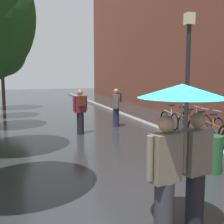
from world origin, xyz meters
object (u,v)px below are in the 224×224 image
(pedestrian_walking_midground, at_px, (80,111))
(parked_bicycle_6, at_px, (175,118))
(street_lamp_post, at_px, (188,71))
(litter_bin, at_px, (213,154))
(parked_bicycle_2, at_px, (218,131))
(parked_bicycle_5, at_px, (186,121))
(parked_bicycle_3, at_px, (206,127))
(pedestrian_walking_far, at_px, (116,107))
(couple_under_umbrella, at_px, (182,135))
(street_tree_4, at_px, (1,52))
(parked_bicycle_4, at_px, (194,124))

(pedestrian_walking_midground, bearing_deg, parked_bicycle_6, 1.99)
(street_lamp_post, bearing_deg, litter_bin, -104.89)
(parked_bicycle_2, xyz_separation_m, parked_bicycle_6, (0.03, 2.77, 0.00))
(street_lamp_post, bearing_deg, parked_bicycle_5, 57.08)
(parked_bicycle_6, distance_m, street_lamp_post, 4.06)
(parked_bicycle_3, distance_m, parked_bicycle_5, 1.40)
(parked_bicycle_6, relative_size, pedestrian_walking_far, 0.69)
(parked_bicycle_5, height_order, pedestrian_walking_midground, pedestrian_walking_midground)
(parked_bicycle_2, height_order, couple_under_umbrella, couple_under_umbrella)
(parked_bicycle_3, relative_size, litter_bin, 1.29)
(parked_bicycle_2, xyz_separation_m, couple_under_umbrella, (-4.12, -4.42, 1.05))
(parked_bicycle_3, xyz_separation_m, parked_bicycle_6, (0.01, 2.07, 0.00))
(litter_bin, height_order, pedestrian_walking_far, pedestrian_walking_far)
(parked_bicycle_2, height_order, parked_bicycle_5, same)
(parked_bicycle_5, relative_size, parked_bicycle_6, 1.03)
(street_tree_4, distance_m, litter_bin, 14.93)
(parked_bicycle_5, relative_size, litter_bin, 1.34)
(parked_bicycle_4, xyz_separation_m, pedestrian_walking_midground, (-4.04, 1.26, 0.51))
(litter_bin, bearing_deg, pedestrian_walking_midground, 111.69)
(street_tree_4, height_order, parked_bicycle_2, street_tree_4)
(parked_bicycle_3, relative_size, couple_under_umbrella, 0.52)
(street_tree_4, bearing_deg, parked_bicycle_6, -50.22)
(parked_bicycle_3, bearing_deg, litter_bin, -123.75)
(couple_under_umbrella, bearing_deg, street_tree_4, 100.68)
(parked_bicycle_3, xyz_separation_m, litter_bin, (-2.06, -3.08, 0.05))
(street_tree_4, xyz_separation_m, pedestrian_walking_midground, (3.05, -8.69, -2.66))
(litter_bin, distance_m, pedestrian_walking_far, 6.04)
(parked_bicycle_2, distance_m, street_lamp_post, 2.50)
(parked_bicycle_3, xyz_separation_m, parked_bicycle_4, (-0.01, 0.68, 0.00))
(street_lamp_post, bearing_deg, street_tree_4, 115.32)
(parked_bicycle_6, xyz_separation_m, street_lamp_post, (-1.55, -3.21, 1.94))
(parked_bicycle_3, bearing_deg, pedestrian_walking_midground, 154.50)
(parked_bicycle_5, xyz_separation_m, couple_under_umbrella, (-4.24, -6.51, 1.05))
(parked_bicycle_2, relative_size, parked_bicycle_5, 1.02)
(litter_bin, relative_size, pedestrian_walking_midground, 0.51)
(parked_bicycle_5, bearing_deg, litter_bin, -115.73)
(parked_bicycle_3, xyz_separation_m, pedestrian_walking_midground, (-4.05, 1.93, 0.51))
(street_tree_4, relative_size, parked_bicycle_4, 4.61)
(street_tree_4, bearing_deg, parked_bicycle_2, -57.95)
(street_tree_4, relative_size, parked_bicycle_3, 4.60)
(parked_bicycle_5, bearing_deg, parked_bicycle_3, -93.98)
(parked_bicycle_2, distance_m, litter_bin, 3.13)
(parked_bicycle_4, bearing_deg, parked_bicycle_3, -88.94)
(parked_bicycle_3, xyz_separation_m, street_lamp_post, (-1.54, -1.14, 1.94))
(couple_under_umbrella, height_order, pedestrian_walking_far, couple_under_umbrella)
(parked_bicycle_3, bearing_deg, street_tree_4, 123.79)
(parked_bicycle_2, bearing_deg, litter_bin, -130.50)
(couple_under_umbrella, distance_m, street_lamp_post, 4.83)
(street_tree_4, xyz_separation_m, pedestrian_walking_far, (4.80, -7.68, -2.68))
(pedestrian_walking_far, bearing_deg, parked_bicycle_6, -20.48)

